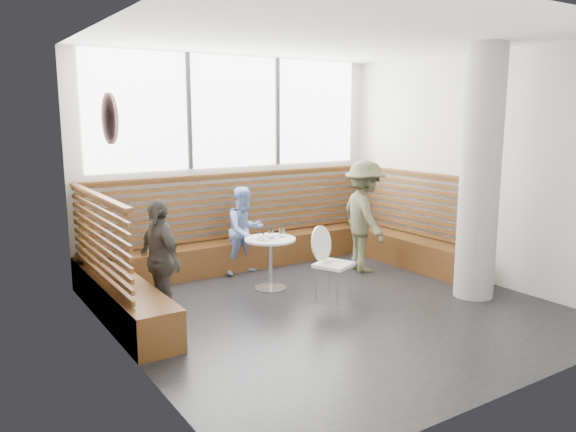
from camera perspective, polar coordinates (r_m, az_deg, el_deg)
room at (r=6.61m, az=4.71°, el=3.83°), size 5.00×5.00×3.20m
booth at (r=8.27m, az=-2.92°, el=-3.23°), size 5.00×2.50×1.44m
concrete_column at (r=7.48m, az=18.94°, el=4.06°), size 0.50×0.50×3.20m
wall_art at (r=5.80m, az=-17.67°, el=9.40°), size 0.03×0.50×0.50m
cafe_table at (r=7.56m, az=-1.82°, el=-3.76°), size 0.69×0.69×0.70m
cafe_chair at (r=7.19m, az=4.32°, el=-4.12°), size 0.45×0.44×0.94m
adult_man at (r=8.47m, az=7.74°, el=-0.02°), size 0.90×1.21×1.68m
child_back at (r=8.31m, az=-4.42°, el=-1.49°), size 0.68×0.56×1.30m
child_left at (r=6.57m, az=-12.94°, el=-4.38°), size 0.45×0.87×1.41m
plate_near at (r=7.55m, az=-3.10°, el=-2.18°), size 0.18×0.18×0.01m
plate_far at (r=7.70m, az=-1.91°, el=-1.92°), size 0.22×0.22×0.02m
glass_left at (r=7.39m, az=-2.67°, el=-2.10°), size 0.06×0.06×0.10m
glass_mid at (r=7.49m, az=-1.75°, el=-1.85°), size 0.08×0.08×0.12m
glass_right at (r=7.61m, az=-0.63°, el=-1.65°), size 0.08×0.08×0.12m
menu_card at (r=7.41m, az=-0.58°, el=-2.45°), size 0.21×0.17×0.00m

